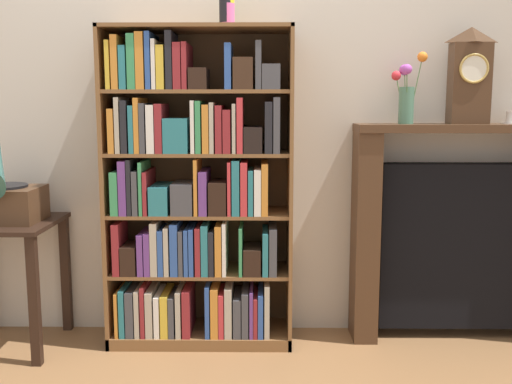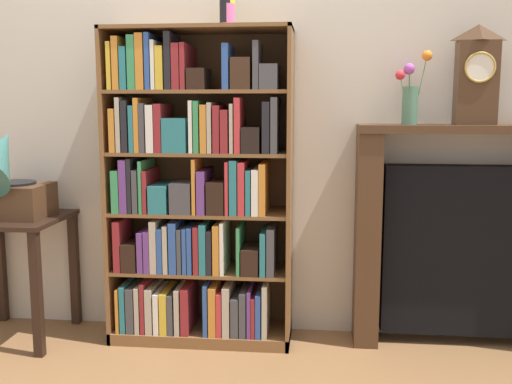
# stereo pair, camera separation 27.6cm
# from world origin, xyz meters

# --- Properties ---
(ground_plane) EXTENTS (7.93, 6.40, 0.02)m
(ground_plane) POSITION_xyz_m (0.00, 0.00, -0.01)
(ground_plane) COLOR brown
(wall_back) EXTENTS (4.93, 0.08, 2.60)m
(wall_back) POSITION_xyz_m (0.18, 0.33, 1.30)
(wall_back) COLOR beige
(wall_back) RESTS_ON ground
(bookshelf) EXTENTS (0.92, 0.33, 1.58)m
(bookshelf) POSITION_xyz_m (-0.03, 0.11, 0.74)
(bookshelf) COLOR brown
(bookshelf) RESTS_ON ground
(cup_stack) EXTENTS (0.07, 0.07, 0.23)m
(cup_stack) POSITION_xyz_m (0.14, 0.13, 1.70)
(cup_stack) COLOR pink
(cup_stack) RESTS_ON bookshelf
(side_table_left) EXTENTS (0.49, 0.51, 0.64)m
(side_table_left) POSITION_xyz_m (-0.96, 0.03, 0.48)
(side_table_left) COLOR black
(side_table_left) RESTS_ON ground
(fireplace_mantel) EXTENTS (1.08, 0.24, 1.12)m
(fireplace_mantel) POSITION_xyz_m (1.33, 0.19, 0.55)
(fireplace_mantel) COLOR #472D1C
(fireplace_mantel) RESTS_ON ground
(mantel_clock) EXTENTS (0.19, 0.12, 0.47)m
(mantel_clock) POSITION_xyz_m (1.34, 0.16, 1.35)
(mantel_clock) COLOR #472D1C
(mantel_clock) RESTS_ON fireplace_mantel
(flower_vase) EXTENTS (0.17, 0.17, 0.35)m
(flower_vase) POSITION_xyz_m (1.03, 0.17, 1.27)
(flower_vase) COLOR #4C7A60
(flower_vase) RESTS_ON fireplace_mantel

